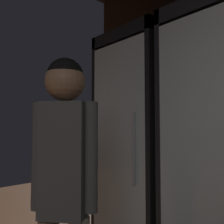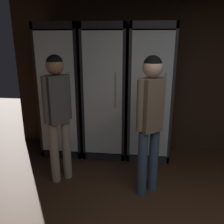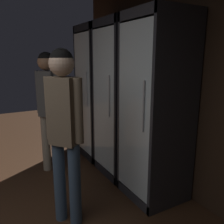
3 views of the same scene
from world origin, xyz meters
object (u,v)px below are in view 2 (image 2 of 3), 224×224
(cooler_far_left, at_px, (64,92))
(shopper_near, at_px, (150,113))
(cooler_left, at_px, (106,93))
(shopper_far, at_px, (58,107))
(cooler_center, at_px, (150,93))

(cooler_far_left, relative_size, shopper_near, 1.23)
(cooler_left, xyz_separation_m, shopper_far, (-0.47, -0.92, 0.02))
(shopper_near, bearing_deg, cooler_far_left, 141.46)
(cooler_center, bearing_deg, shopper_far, -141.56)
(cooler_far_left, xyz_separation_m, cooler_center, (1.37, 0.00, 0.01))
(cooler_far_left, distance_m, cooler_left, 0.68)
(cooler_far_left, xyz_separation_m, cooler_left, (0.68, -0.00, -0.00))
(cooler_center, bearing_deg, cooler_left, -179.88)
(cooler_far_left, relative_size, cooler_center, 1.00)
(cooler_far_left, height_order, cooler_left, same)
(shopper_near, xyz_separation_m, shopper_far, (-1.13, 0.15, -0.01))
(cooler_far_left, xyz_separation_m, shopper_far, (0.21, -0.92, 0.01))
(shopper_far, bearing_deg, cooler_center, 38.44)
(cooler_left, bearing_deg, shopper_near, -58.41)
(cooler_far_left, relative_size, shopper_far, 1.24)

